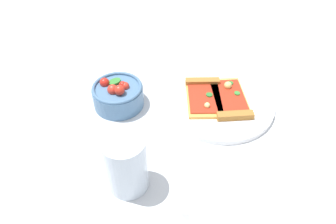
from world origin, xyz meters
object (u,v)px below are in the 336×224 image
at_px(plate, 218,102).
at_px(salad_bowl, 118,95).
at_px(pizza_slice_far, 204,95).
at_px(soda_glass, 126,164).
at_px(pepper_shaker, 180,223).
at_px(pizza_slice_near, 230,100).
at_px(paper_napkin, 185,47).

height_order(plate, salad_bowl, salad_bowl).
height_order(pizza_slice_far, salad_bowl, salad_bowl).
bearing_deg(soda_glass, pepper_shaker, 169.01).
distance_m(plate, salad_bowl, 0.25).
xyz_separation_m(pizza_slice_near, pepper_shaker, (-0.08, 0.35, 0.01)).
xyz_separation_m(plate, pepper_shaker, (-0.10, 0.34, 0.03)).
bearing_deg(pizza_slice_far, paper_napkin, -46.66).
bearing_deg(pizza_slice_near, salad_bowl, 33.48).
xyz_separation_m(pizza_slice_near, soda_glass, (0.06, 0.32, 0.04)).
bearing_deg(soda_glass, paper_napkin, -69.86).
xyz_separation_m(pizza_slice_near, pizza_slice_far, (0.06, 0.02, 0.00)).
distance_m(pizza_slice_far, soda_glass, 0.30).
bearing_deg(plate, salad_bowl, 34.83).
height_order(plate, soda_glass, soda_glass).
bearing_deg(soda_glass, salad_bowl, -44.09).
distance_m(pizza_slice_near, pepper_shaker, 0.36).
bearing_deg(pizza_slice_far, soda_glass, 90.31).
relative_size(plate, soda_glass, 2.16).
height_order(plate, pepper_shaker, pepper_shaker).
bearing_deg(paper_napkin, pepper_shaker, 121.64).
relative_size(pizza_slice_near, pizza_slice_far, 1.06).
bearing_deg(paper_napkin, plate, 140.37).
bearing_deg(pizza_slice_far, pizza_slice_near, -161.41).
height_order(pizza_slice_far, paper_napkin, pizza_slice_far).
distance_m(pizza_slice_far, paper_napkin, 0.26).
distance_m(salad_bowl, paper_napkin, 0.32).
bearing_deg(pizza_slice_near, soda_glass, 79.44).
height_order(soda_glass, pepper_shaker, soda_glass).
bearing_deg(pizza_slice_far, salad_bowl, 37.89).
height_order(pizza_slice_near, pepper_shaker, pepper_shaker).
relative_size(pizza_slice_near, pepper_shaker, 2.52).
bearing_deg(soda_glass, pizza_slice_far, -89.69).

